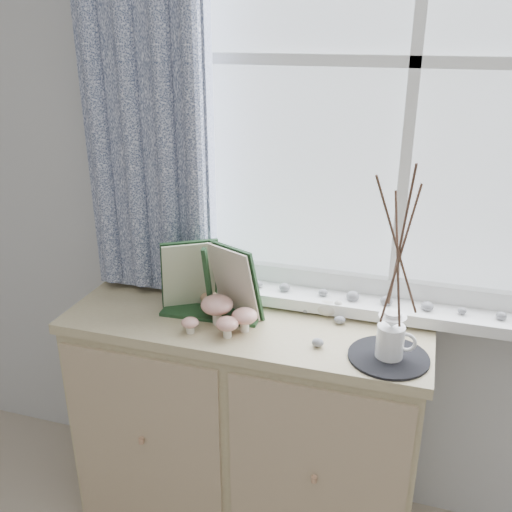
# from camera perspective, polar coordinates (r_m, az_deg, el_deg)

# --- Properties ---
(sideboard) EXTENTS (1.20, 0.45, 0.85)m
(sideboard) POSITION_cam_1_polar(r_m,az_deg,el_deg) (2.12, -0.97, -16.49)
(sideboard) COLOR tan
(sideboard) RESTS_ON ground
(botanical_book) EXTENTS (0.39, 0.15, 0.27)m
(botanical_book) POSITION_cam_1_polar(r_m,az_deg,el_deg) (1.83, -4.99, -2.66)
(botanical_book) COLOR #1D3D20
(botanical_book) RESTS_ON sideboard
(toadstool_cluster) EXTENTS (0.23, 0.16, 0.10)m
(toadstool_cluster) POSITION_cam_1_polar(r_m,az_deg,el_deg) (1.81, -3.29, -5.71)
(toadstool_cluster) COLOR white
(toadstool_cluster) RESTS_ON sideboard
(wooden_eggs) EXTENTS (0.14, 0.18, 0.08)m
(wooden_eggs) POSITION_cam_1_polar(r_m,az_deg,el_deg) (1.97, -4.65, -4.11)
(wooden_eggs) COLOR tan
(wooden_eggs) RESTS_ON sideboard
(songbird_figurine) EXTENTS (0.12, 0.05, 0.06)m
(songbird_figurine) POSITION_cam_1_polar(r_m,az_deg,el_deg) (1.91, 7.13, -5.12)
(songbird_figurine) COLOR white
(songbird_figurine) RESTS_ON sideboard
(crocheted_doily) EXTENTS (0.24, 0.24, 0.01)m
(crocheted_doily) POSITION_cam_1_polar(r_m,az_deg,el_deg) (1.73, 13.11, -9.81)
(crocheted_doily) COLOR black
(crocheted_doily) RESTS_ON sideboard
(twig_pitcher) EXTENTS (0.22, 0.22, 0.60)m
(twig_pitcher) POSITION_cam_1_polar(r_m,az_deg,el_deg) (1.57, 14.19, 0.87)
(twig_pitcher) COLOR white
(twig_pitcher) RESTS_ON crocheted_doily
(sideboard_pebbles) EXTENTS (0.34, 0.23, 0.03)m
(sideboard_pebbles) POSITION_cam_1_polar(r_m,az_deg,el_deg) (1.82, 8.19, -7.33)
(sideboard_pebbles) COLOR gray
(sideboard_pebbles) RESTS_ON sideboard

